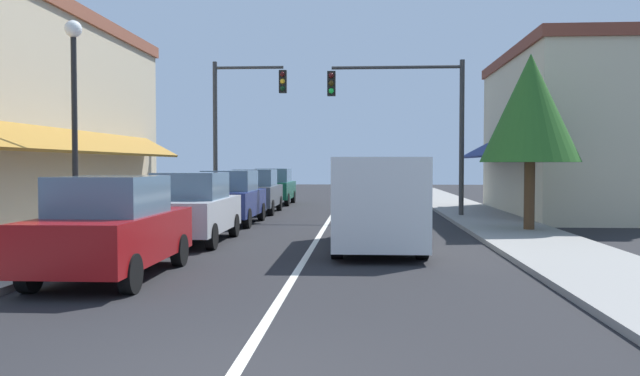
% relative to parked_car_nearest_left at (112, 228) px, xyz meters
% --- Properties ---
extents(ground_plane, '(80.00, 80.00, 0.00)m').
position_rel_parked_car_nearest_left_xyz_m(ground_plane, '(3.12, 12.65, -0.88)').
color(ground_plane, black).
extents(sidewalk_left, '(2.60, 56.00, 0.12)m').
position_rel_parked_car_nearest_left_xyz_m(sidewalk_left, '(-2.38, 12.65, -0.82)').
color(sidewalk_left, gray).
rests_on(sidewalk_left, ground).
extents(sidewalk_right, '(2.60, 56.00, 0.12)m').
position_rel_parked_car_nearest_left_xyz_m(sidewalk_right, '(8.62, 12.65, -0.82)').
color(sidewalk_right, gray).
rests_on(sidewalk_right, ground).
extents(lane_center_stripe, '(0.14, 52.00, 0.01)m').
position_rel_parked_car_nearest_left_xyz_m(lane_center_stripe, '(3.12, 12.65, -0.88)').
color(lane_center_stripe, silver).
rests_on(lane_center_stripe, ground).
extents(storefront_right_block, '(5.73, 10.20, 6.32)m').
position_rel_parked_car_nearest_left_xyz_m(storefront_right_block, '(12.12, 14.65, 2.29)').
color(storefront_right_block, beige).
rests_on(storefront_right_block, ground).
extents(parked_car_nearest_left, '(1.82, 4.12, 1.77)m').
position_rel_parked_car_nearest_left_xyz_m(parked_car_nearest_left, '(0.00, 0.00, 0.00)').
color(parked_car_nearest_left, maroon).
rests_on(parked_car_nearest_left, ground).
extents(parked_car_second_left, '(1.81, 4.12, 1.77)m').
position_rel_parked_car_nearest_left_xyz_m(parked_car_second_left, '(0.03, 5.09, 0.00)').
color(parked_car_second_left, '#B7BABF').
rests_on(parked_car_second_left, ground).
extents(parked_car_third_left, '(1.80, 4.11, 1.77)m').
position_rel_parked_car_nearest_left_xyz_m(parked_car_third_left, '(-0.03, 10.12, 0.00)').
color(parked_car_third_left, navy).
rests_on(parked_car_third_left, ground).
extents(parked_car_far_left, '(1.83, 4.12, 1.77)m').
position_rel_parked_car_nearest_left_xyz_m(parked_car_far_left, '(-0.02, 15.02, 0.00)').
color(parked_car_far_left, '#4C5156').
rests_on(parked_car_far_left, ground).
extents(parked_car_distant_left, '(1.79, 4.10, 1.77)m').
position_rel_parked_car_nearest_left_xyz_m(parked_car_distant_left, '(-0.06, 20.66, 0.00)').
color(parked_car_distant_left, '#0F4C33').
rests_on(parked_car_distant_left, ground).
extents(van_in_lane, '(2.05, 5.20, 2.12)m').
position_rel_parked_car_nearest_left_xyz_m(van_in_lane, '(4.65, 4.17, 0.27)').
color(van_in_lane, silver).
rests_on(van_in_lane, ground).
extents(traffic_signal_mast_arm, '(5.01, 0.50, 5.79)m').
position_rel_parked_car_nearest_left_xyz_m(traffic_signal_mast_arm, '(6.22, 13.01, 3.07)').
color(traffic_signal_mast_arm, '#333333').
rests_on(traffic_signal_mast_arm, ground).
extents(traffic_signal_left_corner, '(3.03, 0.50, 6.13)m').
position_rel_parked_car_nearest_left_xyz_m(traffic_signal_left_corner, '(-0.75, 14.97, 3.13)').
color(traffic_signal_left_corner, '#333333').
rests_on(traffic_signal_left_corner, ground).
extents(street_lamp_left_near, '(0.36, 0.36, 5.02)m').
position_rel_parked_car_nearest_left_xyz_m(street_lamp_left_near, '(-1.80, 2.51, 2.48)').
color(street_lamp_left_near, black).
rests_on(street_lamp_left_near, ground).
extents(tree_right_near, '(2.79, 2.79, 5.11)m').
position_rel_parked_car_nearest_left_xyz_m(tree_right_near, '(9.06, 7.86, 2.67)').
color(tree_right_near, '#4C331E').
rests_on(tree_right_near, ground).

